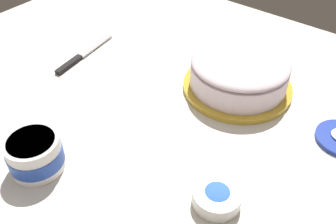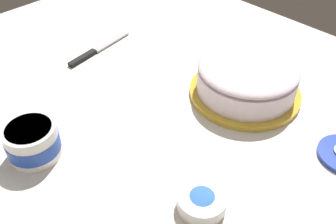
# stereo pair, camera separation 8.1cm
# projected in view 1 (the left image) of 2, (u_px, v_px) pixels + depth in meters

# --- Properties ---
(ground_plane) EXTENTS (1.54, 1.54, 0.00)m
(ground_plane) POSITION_uv_depth(u_px,v_px,m) (124.00, 146.00, 0.81)
(ground_plane) COLOR silver
(frosted_cake) EXTENTS (0.28, 0.28, 0.10)m
(frosted_cake) POSITION_uv_depth(u_px,v_px,m) (239.00, 73.00, 0.93)
(frosted_cake) COLOR gold
(frosted_cake) RESTS_ON ground_plane
(frosting_tub) EXTENTS (0.11, 0.11, 0.08)m
(frosting_tub) POSITION_uv_depth(u_px,v_px,m) (35.00, 154.00, 0.74)
(frosting_tub) COLOR white
(frosting_tub) RESTS_ON ground_plane
(spreading_knife) EXTENTS (0.05, 0.24, 0.01)m
(spreading_knife) POSITION_uv_depth(u_px,v_px,m) (80.00, 56.00, 1.07)
(spreading_knife) COLOR silver
(spreading_knife) RESTS_ON ground_plane
(sprinkle_bowl_blue) EXTENTS (0.09, 0.09, 0.04)m
(sprinkle_bowl_blue) POSITION_uv_depth(u_px,v_px,m) (216.00, 197.00, 0.69)
(sprinkle_bowl_blue) COLOR white
(sprinkle_bowl_blue) RESTS_ON ground_plane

